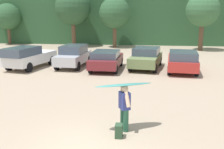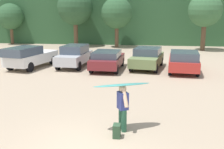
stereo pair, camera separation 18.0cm
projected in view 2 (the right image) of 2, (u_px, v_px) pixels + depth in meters
ground_plane at (85, 144)px, 8.75m from camera, size 120.00×120.00×0.00m
hillside_ridge at (136, 13)px, 39.74m from camera, size 108.00×12.00×7.95m
tree_center_left at (11, 17)px, 35.27m from camera, size 3.28×3.28×5.14m
tree_center_right at (75, 8)px, 32.69m from camera, size 4.15×4.15×6.68m
tree_ridge_back at (117, 13)px, 31.97m from camera, size 3.60×3.60×5.76m
tree_far_left at (205, 10)px, 29.18m from camera, size 3.54×3.54×6.04m
parked_car_white at (30, 56)px, 20.46m from camera, size 2.72×4.94×1.64m
parked_car_silver at (75, 56)px, 21.07m from camera, size 2.00×4.35×1.62m
parked_car_maroon at (107, 59)px, 19.92m from camera, size 2.07×4.36×1.38m
parked_car_olive_green at (147, 58)px, 20.44m from camera, size 2.59×4.52×1.51m
parked_car_red at (184, 61)px, 19.13m from camera, size 2.33×4.53×1.50m
person_adult at (123, 105)px, 9.62m from camera, size 0.47×0.73×1.64m
surfboard_teal at (122, 85)px, 9.55m from camera, size 2.10×1.33×0.17m
backpack_dropped at (117, 131)px, 9.20m from camera, size 0.24×0.34×0.45m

